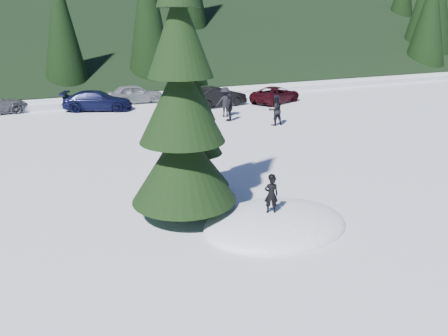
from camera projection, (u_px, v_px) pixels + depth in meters
name	position (u px, v px, depth m)	size (l,w,h in m)	color
ground	(275.00, 225.00, 13.03)	(200.00, 200.00, 0.00)	white
snow_mound	(275.00, 225.00, 13.03)	(4.48, 3.52, 0.96)	white
spruce_tall	(182.00, 111.00, 12.62)	(3.20, 3.20, 8.60)	#312110
spruce_short	(196.00, 137.00, 14.61)	(2.20, 2.20, 5.37)	#312110
child_skier	(271.00, 195.00, 12.59)	(0.41, 0.27, 1.11)	black
adult_0	(275.00, 110.00, 25.50)	(0.87, 0.68, 1.79)	black
adult_1	(230.00, 107.00, 26.65)	(0.98, 0.41, 1.67)	black
adult_2	(225.00, 102.00, 27.79)	(1.22, 0.70, 1.89)	black
car_3	(98.00, 101.00, 29.89)	(1.88, 4.63, 1.34)	black
car_4	(135.00, 94.00, 32.64)	(1.66, 4.13, 1.41)	gray
car_5	(218.00, 97.00, 31.33)	(1.49, 4.28, 1.41)	black
car_6	(276.00, 95.00, 32.83)	(2.03, 4.41, 1.22)	black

